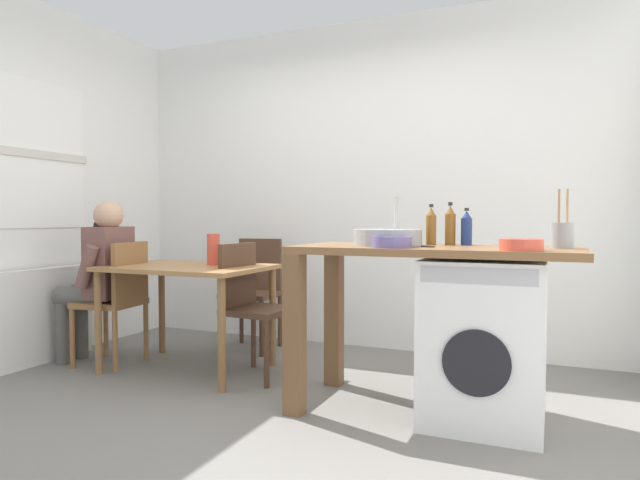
{
  "coord_description": "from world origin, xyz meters",
  "views": [
    {
      "loc": [
        1.47,
        -2.6,
        1.07
      ],
      "look_at": [
        0.15,
        0.45,
        0.94
      ],
      "focal_mm": 30.66,
      "sensor_mm": 36.0,
      "label": 1
    }
  ],
  "objects_px": {
    "chair_spare_by_wall": "(255,286)",
    "chair_opposite": "(250,301)",
    "bottle_clear_small": "(466,228)",
    "utensil_crock": "(562,235)",
    "colander": "(521,244)",
    "seated_person": "(99,273)",
    "bottle_squat_brown": "(450,226)",
    "dining_table": "(187,279)",
    "mixing_bowl": "(392,241)",
    "washing_machine": "(484,341)",
    "chair_person_seat": "(118,296)",
    "bottle_tall_green": "(431,226)",
    "vase": "(213,250)"
  },
  "relations": [
    {
      "from": "chair_spare_by_wall",
      "to": "chair_opposite",
      "type": "bearing_deg",
      "value": 113.89
    },
    {
      "from": "bottle_clear_small",
      "to": "chair_opposite",
      "type": "bearing_deg",
      "value": 177.72
    },
    {
      "from": "utensil_crock",
      "to": "colander",
      "type": "bearing_deg",
      "value": -123.7
    },
    {
      "from": "seated_person",
      "to": "bottle_squat_brown",
      "type": "bearing_deg",
      "value": -94.14
    },
    {
      "from": "dining_table",
      "to": "bottle_clear_small",
      "type": "height_order",
      "value": "bottle_clear_small"
    },
    {
      "from": "chair_spare_by_wall",
      "to": "colander",
      "type": "xyz_separation_m",
      "value": [
        2.13,
        -1.19,
        0.44
      ]
    },
    {
      "from": "chair_spare_by_wall",
      "to": "seated_person",
      "type": "xyz_separation_m",
      "value": [
        -0.8,
        -0.88,
        0.16
      ]
    },
    {
      "from": "chair_opposite",
      "to": "chair_spare_by_wall",
      "type": "xyz_separation_m",
      "value": [
        -0.38,
        0.72,
        0.0
      ]
    },
    {
      "from": "chair_opposite",
      "to": "bottle_squat_brown",
      "type": "xyz_separation_m",
      "value": [
        1.35,
        -0.07,
        0.52
      ]
    },
    {
      "from": "chair_opposite",
      "to": "bottle_clear_small",
      "type": "height_order",
      "value": "bottle_clear_small"
    },
    {
      "from": "mixing_bowl",
      "to": "chair_opposite",
      "type": "bearing_deg",
      "value": 157.77
    },
    {
      "from": "chair_opposite",
      "to": "washing_machine",
      "type": "height_order",
      "value": "chair_opposite"
    },
    {
      "from": "bottle_squat_brown",
      "to": "chair_opposite",
      "type": "bearing_deg",
      "value": 177.17
    },
    {
      "from": "chair_person_seat",
      "to": "dining_table",
      "type": "bearing_deg",
      "value": -86.88
    },
    {
      "from": "seated_person",
      "to": "bottle_tall_green",
      "type": "height_order",
      "value": "seated_person"
    },
    {
      "from": "colander",
      "to": "vase",
      "type": "xyz_separation_m",
      "value": [
        -2.07,
        0.52,
        -0.1
      ]
    },
    {
      "from": "dining_table",
      "to": "utensil_crock",
      "type": "xyz_separation_m",
      "value": [
        2.4,
        -0.15,
        0.35
      ]
    },
    {
      "from": "chair_spare_by_wall",
      "to": "bottle_clear_small",
      "type": "distance_m",
      "value": 2.04
    },
    {
      "from": "seated_person",
      "to": "colander",
      "type": "height_order",
      "value": "seated_person"
    },
    {
      "from": "chair_spare_by_wall",
      "to": "mixing_bowl",
      "type": "distance_m",
      "value": 1.95
    },
    {
      "from": "chair_person_seat",
      "to": "bottle_clear_small",
      "type": "height_order",
      "value": "bottle_clear_small"
    },
    {
      "from": "chair_person_seat",
      "to": "colander",
      "type": "bearing_deg",
      "value": -103.15
    },
    {
      "from": "bottle_clear_small",
      "to": "vase",
      "type": "distance_m",
      "value": 1.77
    },
    {
      "from": "chair_spare_by_wall",
      "to": "seated_person",
      "type": "relative_size",
      "value": 0.75
    },
    {
      "from": "bottle_tall_green",
      "to": "bottle_clear_small",
      "type": "bearing_deg",
      "value": 10.32
    },
    {
      "from": "chair_opposite",
      "to": "colander",
      "type": "height_order",
      "value": "colander"
    },
    {
      "from": "chair_opposite",
      "to": "vase",
      "type": "bearing_deg",
      "value": -92.02
    },
    {
      "from": "chair_person_seat",
      "to": "vase",
      "type": "xyz_separation_m",
      "value": [
        0.7,
        0.19,
        0.34
      ]
    },
    {
      "from": "dining_table",
      "to": "utensil_crock",
      "type": "relative_size",
      "value": 3.67
    },
    {
      "from": "washing_machine",
      "to": "mixing_bowl",
      "type": "distance_m",
      "value": 0.71
    },
    {
      "from": "chair_opposite",
      "to": "bottle_clear_small",
      "type": "xyz_separation_m",
      "value": [
        1.44,
        -0.06,
        0.51
      ]
    },
    {
      "from": "washing_machine",
      "to": "bottle_clear_small",
      "type": "xyz_separation_m",
      "value": [
        -0.12,
        0.2,
        0.58
      ]
    },
    {
      "from": "dining_table",
      "to": "bottle_clear_small",
      "type": "relative_size",
      "value": 5.25
    },
    {
      "from": "utensil_crock",
      "to": "chair_spare_by_wall",
      "type": "bearing_deg",
      "value": 158.21
    },
    {
      "from": "bottle_clear_small",
      "to": "mixing_bowl",
      "type": "height_order",
      "value": "bottle_clear_small"
    },
    {
      "from": "chair_person_seat",
      "to": "mixing_bowl",
      "type": "relative_size",
      "value": 4.3
    },
    {
      "from": "bottle_clear_small",
      "to": "vase",
      "type": "xyz_separation_m",
      "value": [
        -1.76,
        0.1,
        -0.16
      ]
    },
    {
      "from": "bottle_clear_small",
      "to": "utensil_crock",
      "type": "height_order",
      "value": "utensil_crock"
    },
    {
      "from": "colander",
      "to": "chair_opposite",
      "type": "bearing_deg",
      "value": 164.77
    },
    {
      "from": "chair_person_seat",
      "to": "seated_person",
      "type": "relative_size",
      "value": 0.75
    },
    {
      "from": "chair_opposite",
      "to": "chair_spare_by_wall",
      "type": "relative_size",
      "value": 1.0
    },
    {
      "from": "chair_person_seat",
      "to": "chair_spare_by_wall",
      "type": "xyz_separation_m",
      "value": [
        0.64,
        0.87,
        0.0
      ]
    },
    {
      "from": "seated_person",
      "to": "bottle_squat_brown",
      "type": "relative_size",
      "value": 4.94
    },
    {
      "from": "bottle_clear_small",
      "to": "washing_machine",
      "type": "bearing_deg",
      "value": -58.25
    },
    {
      "from": "bottle_clear_small",
      "to": "utensil_crock",
      "type": "relative_size",
      "value": 0.7
    },
    {
      "from": "chair_spare_by_wall",
      "to": "seated_person",
      "type": "distance_m",
      "value": 1.2
    },
    {
      "from": "seated_person",
      "to": "washing_machine",
      "type": "xyz_separation_m",
      "value": [
        2.74,
        -0.09,
        -0.24
      ]
    },
    {
      "from": "colander",
      "to": "bottle_tall_green",
      "type": "bearing_deg",
      "value": 142.69
    },
    {
      "from": "bottle_clear_small",
      "to": "colander",
      "type": "distance_m",
      "value": 0.53
    },
    {
      "from": "seated_person",
      "to": "mixing_bowl",
      "type": "distance_m",
      "value": 2.33
    }
  ]
}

